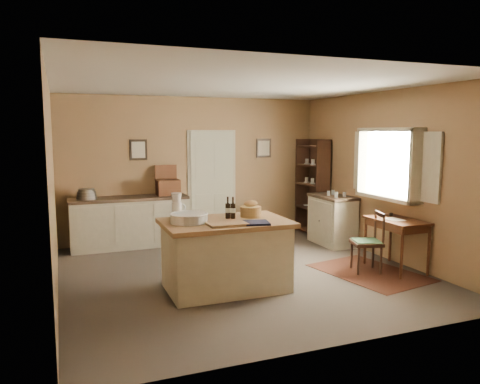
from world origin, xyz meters
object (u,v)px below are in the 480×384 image
Objects in this scene: writing_desk at (396,226)px; shelving_unit at (314,187)px; work_island at (225,253)px; sideboard at (130,220)px; desk_chair at (366,243)px; right_cabinet at (332,219)px.

shelving_unit reaches higher than writing_desk.
shelving_unit is (2.80, 2.55, 0.47)m from work_island.
sideboard reaches higher than desk_chair.
desk_chair is 2.71m from shelving_unit.
right_cabinet is at bearing 91.72° from desk_chair.
work_island is 0.86× the size of shelving_unit.
sideboard is at bearing 107.30° from work_island.
shelving_unit is (0.15, 2.66, 0.28)m from writing_desk.
sideboard is 3.66m from shelving_unit.
desk_chair is 1.73m from right_cabinet.
work_island is 2.18m from desk_chair.
work_island is at bearing -148.59° from right_cabinet.
writing_desk is (2.65, -0.11, 0.19)m from work_island.
work_island is 2.66m from writing_desk.
work_island is at bearing 177.59° from writing_desk.
writing_desk is at bearing 9.07° from desk_chair.
right_cabinet is (-0.00, 1.73, -0.21)m from writing_desk.
shelving_unit is (0.62, 2.59, 0.51)m from desk_chair.
work_island reaches higher than right_cabinet.
work_island is 1.79× the size of writing_desk.
desk_chair is at bearing -103.47° from shelving_unit.
writing_desk is at bearing -93.23° from shelving_unit.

